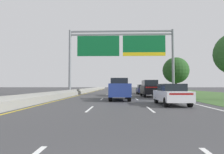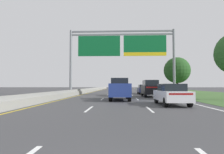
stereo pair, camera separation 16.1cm
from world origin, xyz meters
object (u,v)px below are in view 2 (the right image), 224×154
car_darkgreen_centre_lane_sedan (118,90)px  car_navy_right_lane_sedan (144,89)px  car_white_right_lane_sedan (171,94)px  car_black_right_lane_suv (150,88)px  overhead_sign_gantry (122,49)px  roadside_tree_mid (177,70)px  pickup_truck_blue (120,89)px

car_darkgreen_centre_lane_sedan → car_navy_right_lane_sedan: bearing=-38.6°
car_white_right_lane_sedan → car_darkgreen_centre_lane_sedan: (-4.09, 12.61, 0.00)m
car_black_right_lane_suv → car_white_right_lane_sedan: car_black_right_lane_suv is taller
overhead_sign_gantry → car_black_right_lane_suv: size_ratio=3.20×
car_black_right_lane_suv → car_darkgreen_centre_lane_sedan: bearing=65.1°
overhead_sign_gantry → car_black_right_lane_suv: (3.58, -2.54, -5.59)m
car_black_right_lane_suv → car_darkgreen_centre_lane_sedan: 4.54m
car_white_right_lane_sedan → roadside_tree_mid: 20.93m
pickup_truck_blue → overhead_sign_gantry: bearing=-3.1°
pickup_truck_blue → car_white_right_lane_sedan: 6.25m
pickup_truck_blue → car_darkgreen_centre_lane_sedan: 7.71m
car_black_right_lane_suv → car_darkgreen_centre_lane_sedan: (-4.12, 1.88, -0.28)m
car_navy_right_lane_sedan → car_darkgreen_centre_lane_sedan: same height
car_darkgreen_centre_lane_sedan → roadside_tree_mid: 12.80m
pickup_truck_blue → car_navy_right_lane_sedan: 13.61m
pickup_truck_blue → car_white_right_lane_sedan: bearing=-142.9°
car_white_right_lane_sedan → car_navy_right_lane_sedan: 17.95m
car_navy_right_lane_sedan → car_darkgreen_centre_lane_sedan: (-4.14, -5.34, 0.00)m
car_white_right_lane_sedan → car_navy_right_lane_sedan: same height
overhead_sign_gantry → roadside_tree_mid: 11.86m
car_darkgreen_centre_lane_sedan → pickup_truck_blue: bearing=-179.0°
car_black_right_lane_suv → car_navy_right_lane_sedan: bearing=-0.4°
pickup_truck_blue → car_darkgreen_centre_lane_sedan: pickup_truck_blue is taller
car_black_right_lane_suv → car_navy_right_lane_sedan: 7.23m
car_navy_right_lane_sedan → roadside_tree_mid: roadside_tree_mid is taller
car_white_right_lane_sedan → roadside_tree_mid: roadside_tree_mid is taller
car_black_right_lane_suv → roadside_tree_mid: bearing=-33.7°
car_navy_right_lane_sedan → car_darkgreen_centre_lane_sedan: bearing=142.3°
car_white_right_lane_sedan → car_navy_right_lane_sedan: bearing=-1.7°
pickup_truck_blue → car_darkgreen_centre_lane_sedan: (-0.24, 7.70, -0.26)m
pickup_truck_blue → car_darkgreen_centre_lane_sedan: bearing=0.7°
car_white_right_lane_sedan → car_navy_right_lane_sedan: size_ratio=1.01×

